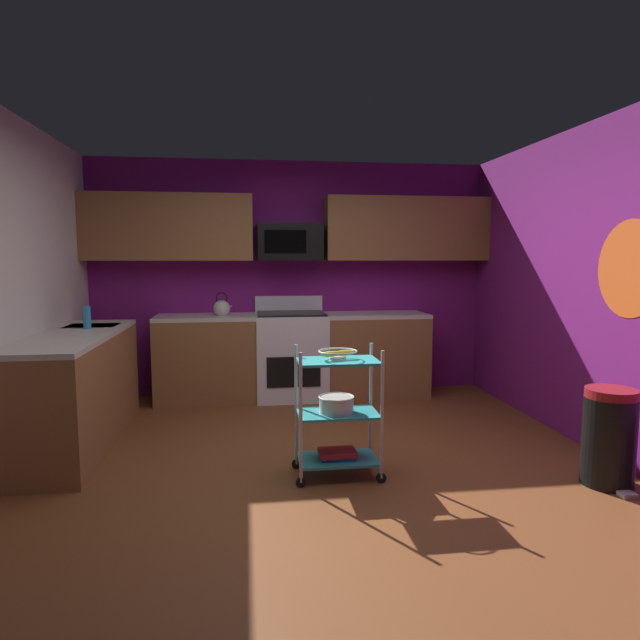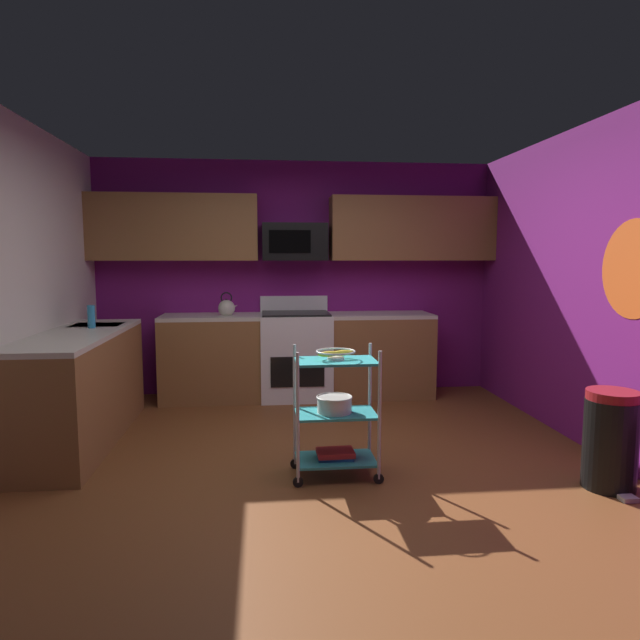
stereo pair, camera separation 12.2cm
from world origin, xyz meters
name	(u,v)px [view 1 (the left image)]	position (x,y,z in m)	size (l,w,h in m)	color
floor	(319,471)	(0.00, 0.00, -0.02)	(4.40, 4.80, 0.04)	brown
wall_back	(291,278)	(0.00, 2.43, 1.30)	(4.52, 0.06, 2.60)	#751970
wall_right	(610,288)	(2.23, 0.00, 1.30)	(0.06, 4.80, 2.60)	#751970
wall_flower_decal	(629,269)	(2.20, -0.24, 1.45)	(0.71, 0.71, 0.00)	#E5591E
counter_run	(219,367)	(-0.78, 1.57, 0.46)	(3.67, 2.61, 0.92)	brown
oven_range	(291,354)	(-0.03, 2.10, 0.48)	(0.76, 0.65, 1.10)	white
upper_cabinets	(293,228)	(0.01, 2.24, 1.85)	(4.40, 0.33, 0.70)	brown
microwave	(290,242)	(-0.03, 2.21, 1.70)	(0.70, 0.39, 0.40)	black
rolling_cart	(338,413)	(0.11, -0.16, 0.45)	(0.62, 0.36, 0.91)	silver
fruit_bowl	(338,353)	(0.11, -0.16, 0.88)	(0.27, 0.27, 0.07)	silver
mixing_bowl_large	(336,404)	(0.10, -0.16, 0.52)	(0.25, 0.25, 0.11)	silver
book_stack	(337,454)	(0.11, -0.16, 0.16)	(0.26, 0.19, 0.06)	#1E4C8C
kettle	(222,308)	(-0.77, 2.10, 1.00)	(0.21, 0.18, 0.26)	beige
dish_soap_bottle	(87,317)	(-1.87, 1.09, 1.02)	(0.06, 0.06, 0.20)	#2D8CBF
trash_can	(609,437)	(1.90, -0.54, 0.33)	(0.34, 0.42, 0.66)	black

